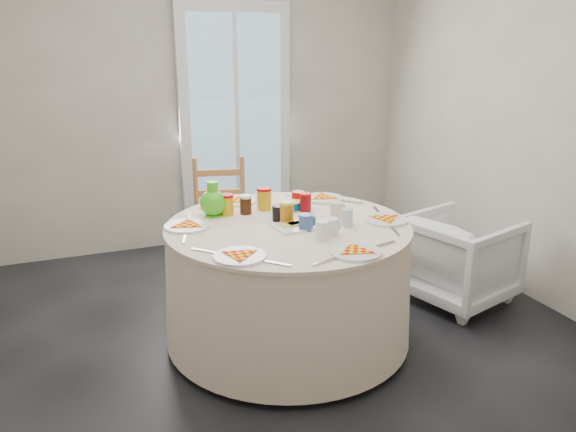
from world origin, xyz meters
name	(u,v)px	position (x,y,z in m)	size (l,w,h in m)	color
floor	(268,345)	(0.00, 0.00, 0.00)	(4.00, 4.00, 0.00)	black
wall_back	(188,99)	(0.00, 2.00, 1.30)	(4.00, 0.02, 2.60)	#BCB5A3
wall_right	(548,116)	(2.00, 0.00, 1.30)	(0.02, 4.00, 2.60)	#BCB5A3
glass_door	(236,126)	(0.40, 1.95, 1.05)	(1.00, 0.08, 2.10)	silver
table	(288,283)	(0.15, 0.04, 0.38)	(1.48, 1.48, 0.75)	beige
wooden_chair	(221,221)	(0.01, 1.08, 0.47)	(0.42, 0.40, 0.94)	#AC763D
armchair	(460,248)	(1.47, 0.11, 0.39)	(0.67, 0.63, 0.69)	white
place_settings	(288,221)	(0.15, 0.04, 0.77)	(1.44, 1.44, 0.03)	white
jar_cluster	(265,202)	(0.09, 0.30, 0.82)	(0.55, 0.27, 0.16)	#806115
butter_tub	(293,204)	(0.28, 0.31, 0.79)	(0.13, 0.10, 0.05)	#037CAD
green_pitcher	(213,197)	(-0.22, 0.37, 0.87)	(0.16, 0.16, 0.21)	#44C41B
cheese_platter	(301,223)	(0.20, -0.03, 0.77)	(0.32, 0.21, 0.04)	white
mugs_glasses	(315,213)	(0.30, 0.01, 0.81)	(0.62, 0.62, 0.11)	#A8A8A8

